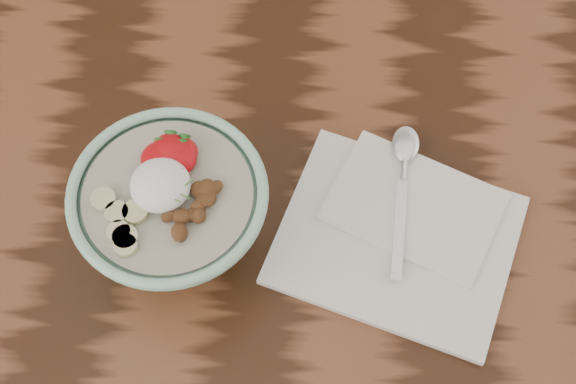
% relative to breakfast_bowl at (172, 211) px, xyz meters
% --- Properties ---
extents(table, '(1.60, 0.90, 0.75)m').
position_rel_breakfast_bowl_xyz_m(table, '(0.09, 0.06, -0.16)').
color(table, black).
rests_on(table, ground).
extents(breakfast_bowl, '(0.21, 0.21, 0.14)m').
position_rel_breakfast_bowl_xyz_m(breakfast_bowl, '(0.00, 0.00, 0.00)').
color(breakfast_bowl, '#98CCAE').
rests_on(breakfast_bowl, table).
extents(napkin, '(0.31, 0.28, 0.02)m').
position_rel_breakfast_bowl_xyz_m(napkin, '(0.25, 0.02, -0.06)').
color(napkin, white).
rests_on(napkin, table).
extents(spoon, '(0.04, 0.20, 0.01)m').
position_rel_breakfast_bowl_xyz_m(spoon, '(0.25, 0.10, -0.05)').
color(spoon, silver).
rests_on(spoon, napkin).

